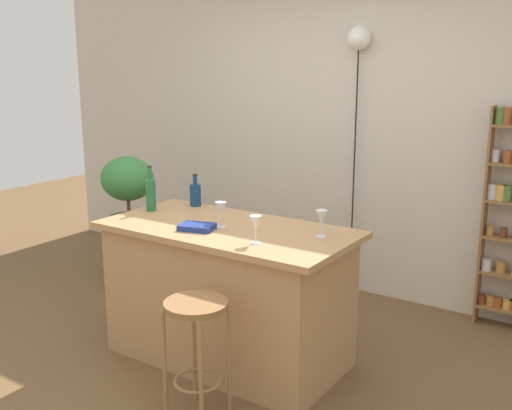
# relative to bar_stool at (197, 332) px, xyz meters

# --- Properties ---
(ground) EXTENTS (12.00, 12.00, 0.00)m
(ground) POSITION_rel_bar_stool_xyz_m (-0.27, 0.35, -0.51)
(ground) COLOR brown
(back_wall) EXTENTS (6.40, 0.10, 2.80)m
(back_wall) POSITION_rel_bar_stool_xyz_m (-0.27, 2.30, 0.89)
(back_wall) COLOR beige
(back_wall) RESTS_ON ground
(kitchen_counter) EXTENTS (1.62, 0.81, 0.90)m
(kitchen_counter) POSITION_rel_bar_stool_xyz_m (-0.27, 0.65, -0.05)
(kitchen_counter) COLOR tan
(kitchen_counter) RESTS_ON ground
(bar_stool) EXTENTS (0.35, 0.35, 0.68)m
(bar_stool) POSITION_rel_bar_stool_xyz_m (0.00, 0.00, 0.00)
(bar_stool) COLOR #997047
(bar_stool) RESTS_ON ground
(spice_shelf) EXTENTS (0.32, 0.12, 1.62)m
(spice_shelf) POSITION_rel_bar_stool_xyz_m (1.09, 2.17, 0.38)
(spice_shelf) COLOR olive
(spice_shelf) RESTS_ON ground
(plant_stool) EXTENTS (0.29, 0.29, 0.39)m
(plant_stool) POSITION_rel_bar_stool_xyz_m (-1.78, 1.27, -0.31)
(plant_stool) COLOR #2D2823
(plant_stool) RESTS_ON ground
(potted_plant) EXTENTS (0.47, 0.42, 0.75)m
(potted_plant) POSITION_rel_bar_stool_xyz_m (-1.78, 1.27, 0.32)
(potted_plant) COLOR #514C47
(potted_plant) RESTS_ON plant_stool
(bottle_wine_red) EXTENTS (0.07, 0.07, 0.32)m
(bottle_wine_red) POSITION_rel_bar_stool_xyz_m (-0.96, 0.70, 0.51)
(bottle_wine_red) COLOR #236638
(bottle_wine_red) RESTS_ON kitchen_counter
(bottle_soda_blue) EXTENTS (0.08, 0.08, 0.23)m
(bottle_soda_blue) POSITION_rel_bar_stool_xyz_m (-0.80, 0.98, 0.48)
(bottle_soda_blue) COLOR navy
(bottle_soda_blue) RESTS_ON kitchen_counter
(wine_glass_left) EXTENTS (0.07, 0.07, 0.16)m
(wine_glass_left) POSITION_rel_bar_stool_xyz_m (-0.29, 0.62, 0.51)
(wine_glass_left) COLOR silver
(wine_glass_left) RESTS_ON kitchen_counter
(wine_glass_center) EXTENTS (0.07, 0.07, 0.16)m
(wine_glass_center) POSITION_rel_bar_stool_xyz_m (0.08, 0.45, 0.51)
(wine_glass_center) COLOR silver
(wine_glass_center) RESTS_ON kitchen_counter
(wine_glass_right) EXTENTS (0.07, 0.07, 0.16)m
(wine_glass_right) POSITION_rel_bar_stool_xyz_m (0.33, 0.78, 0.51)
(wine_glass_right) COLOR silver
(wine_glass_right) RESTS_ON kitchen_counter
(cookbook) EXTENTS (0.24, 0.20, 0.03)m
(cookbook) POSITION_rel_bar_stool_xyz_m (-0.39, 0.49, 0.41)
(cookbook) COLOR navy
(cookbook) RESTS_ON kitchen_counter
(pendant_globe_light) EXTENTS (0.18, 0.18, 2.18)m
(pendant_globe_light) POSITION_rel_bar_stool_xyz_m (-0.12, 2.19, 1.53)
(pendant_globe_light) COLOR black
(pendant_globe_light) RESTS_ON ground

